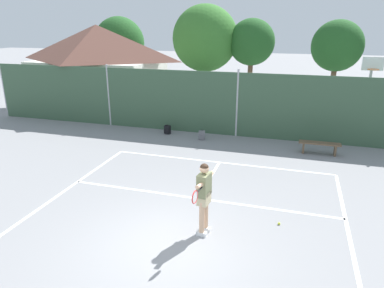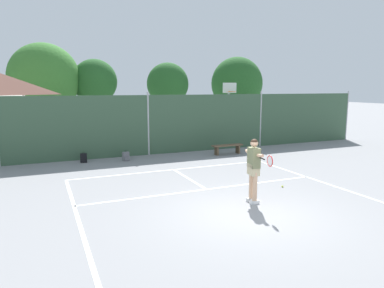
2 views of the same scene
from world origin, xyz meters
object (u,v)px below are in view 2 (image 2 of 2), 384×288
tennis_ball (282,186)px  courtside_bench (227,147)px  tennis_player (254,165)px  backpack_black (84,158)px  backpack_grey (126,157)px  basketball_hoop (229,104)px

tennis_ball → courtside_bench: 5.98m
tennis_player → tennis_ball: tennis_player is taller
backpack_black → backpack_grey: size_ratio=1.00×
basketball_hoop → backpack_black: basketball_hoop is taller
basketball_hoop → courtside_bench: size_ratio=2.22×
backpack_black → backpack_grey: same height
backpack_black → tennis_player: bearing=-63.5°
courtside_bench → tennis_ball: bearing=-101.4°
backpack_black → backpack_grey: 1.84m
backpack_grey → courtside_bench: bearing=-5.2°
tennis_player → backpack_grey: 7.58m
basketball_hoop → tennis_ball: (-3.26, -9.44, -2.28)m
backpack_grey → courtside_bench: size_ratio=0.29×
basketball_hoop → backpack_grey: 8.00m
tennis_ball → backpack_black: bearing=129.9°
tennis_ball → courtside_bench: courtside_bench is taller
basketball_hoop → backpack_grey: basketball_hoop is taller
backpack_black → backpack_grey: bearing=-12.1°
tennis_ball → backpack_black: size_ratio=0.14×
tennis_player → courtside_bench: 7.45m
tennis_ball → backpack_grey: backpack_grey is taller
tennis_player → tennis_ball: bearing=28.0°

